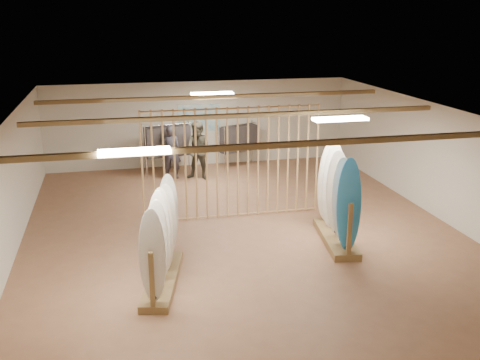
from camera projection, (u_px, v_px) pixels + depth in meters
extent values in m
plane|color=#916446|center=(240.00, 228.00, 13.44)|extent=(12.00, 12.00, 0.00)
plane|color=gray|center=(240.00, 112.00, 12.63)|extent=(12.00, 12.00, 0.00)
plane|color=beige|center=(199.00, 124.00, 18.63)|extent=(12.00, 0.00, 12.00)
plane|color=beige|center=(342.00, 292.00, 7.44)|extent=(12.00, 0.00, 12.00)
plane|color=beige|center=(12.00, 186.00, 11.95)|extent=(0.00, 12.00, 12.00)
plane|color=beige|center=(433.00, 159.00, 14.12)|extent=(0.00, 12.00, 12.00)
cube|color=olive|center=(240.00, 116.00, 12.65)|extent=(9.50, 6.12, 0.10)
cube|color=white|center=(240.00, 115.00, 12.65)|extent=(1.20, 0.35, 0.06)
cylinder|color=tan|center=(142.00, 169.00, 13.30)|extent=(0.05, 0.05, 2.78)
cylinder|color=tan|center=(153.00, 168.00, 13.36)|extent=(0.05, 0.05, 2.78)
cylinder|color=tan|center=(164.00, 167.00, 13.41)|extent=(0.05, 0.05, 2.78)
cylinder|color=tan|center=(175.00, 167.00, 13.47)|extent=(0.05, 0.05, 2.78)
cylinder|color=tan|center=(186.00, 166.00, 13.53)|extent=(0.05, 0.05, 2.78)
cylinder|color=tan|center=(196.00, 165.00, 13.58)|extent=(0.05, 0.05, 2.78)
cylinder|color=tan|center=(207.00, 165.00, 13.64)|extent=(0.05, 0.05, 2.78)
cylinder|color=tan|center=(217.00, 164.00, 13.69)|extent=(0.05, 0.05, 2.78)
cylinder|color=tan|center=(227.00, 163.00, 13.75)|extent=(0.05, 0.05, 2.78)
cylinder|color=tan|center=(238.00, 163.00, 13.81)|extent=(0.05, 0.05, 2.78)
cylinder|color=tan|center=(248.00, 162.00, 13.86)|extent=(0.05, 0.05, 2.78)
cylinder|color=tan|center=(258.00, 162.00, 13.92)|extent=(0.05, 0.05, 2.78)
cylinder|color=tan|center=(268.00, 161.00, 13.98)|extent=(0.05, 0.05, 2.78)
cylinder|color=tan|center=(278.00, 160.00, 14.03)|extent=(0.05, 0.05, 2.78)
cylinder|color=tan|center=(288.00, 160.00, 14.09)|extent=(0.05, 0.05, 2.78)
cylinder|color=tan|center=(298.00, 159.00, 14.14)|extent=(0.05, 0.05, 2.78)
cylinder|color=tan|center=(307.00, 159.00, 14.20)|extent=(0.05, 0.05, 2.78)
cylinder|color=tan|center=(317.00, 158.00, 14.26)|extent=(0.05, 0.05, 2.78)
cube|color=#3797C2|center=(199.00, 118.00, 18.55)|extent=(1.40, 0.03, 0.90)
cube|color=olive|center=(163.00, 280.00, 10.69)|extent=(1.06, 2.41, 0.14)
cylinder|color=black|center=(161.00, 237.00, 10.43)|extent=(0.56, 2.24, 0.01)
ellipsoid|color=white|center=(152.00, 255.00, 9.48)|extent=(0.46, 0.16, 1.76)
ellipsoid|color=white|center=(156.00, 246.00, 9.85)|extent=(0.46, 0.16, 1.76)
ellipsoid|color=white|center=(159.00, 237.00, 10.23)|extent=(0.46, 0.16, 1.76)
ellipsoid|color=silver|center=(162.00, 229.00, 10.60)|extent=(0.46, 0.16, 1.76)
ellipsoid|color=white|center=(165.00, 222.00, 10.97)|extent=(0.46, 0.16, 1.76)
ellipsoid|color=white|center=(168.00, 215.00, 11.35)|extent=(0.46, 0.16, 1.76)
cube|color=olive|center=(336.00, 238.00, 12.63)|extent=(0.91, 2.28, 0.16)
cylinder|color=black|center=(338.00, 197.00, 12.35)|extent=(0.34, 2.15, 0.01)
ellipsoid|color=#2D8CD1|center=(349.00, 207.00, 11.46)|extent=(0.51, 0.14, 1.95)
ellipsoid|color=silver|center=(343.00, 200.00, 11.89)|extent=(0.51, 0.14, 1.95)
ellipsoid|color=white|center=(338.00, 193.00, 12.33)|extent=(0.51, 0.14, 1.95)
ellipsoid|color=white|center=(333.00, 187.00, 12.76)|extent=(0.51, 0.14, 1.95)
ellipsoid|color=silver|center=(328.00, 181.00, 13.20)|extent=(0.51, 0.14, 1.95)
cylinder|color=silver|center=(167.00, 125.00, 17.43)|extent=(1.52, 0.33, 0.03)
cube|color=black|center=(168.00, 141.00, 17.58)|extent=(1.48, 0.65, 0.93)
cylinder|color=silver|center=(168.00, 149.00, 17.66)|extent=(0.03, 0.03, 1.65)
cylinder|color=silver|center=(239.00, 125.00, 18.32)|extent=(1.29, 0.55, 0.03)
cube|color=black|center=(239.00, 139.00, 18.46)|extent=(1.32, 0.80, 0.84)
cylinder|color=silver|center=(239.00, 145.00, 18.52)|extent=(0.03, 0.03, 1.48)
imported|color=#2C2B33|center=(171.00, 149.00, 17.20)|extent=(0.78, 0.63, 1.89)
imported|color=#37352A|center=(199.00, 147.00, 17.05)|extent=(1.23, 1.13, 2.05)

